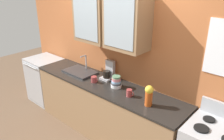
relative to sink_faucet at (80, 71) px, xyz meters
name	(u,v)px	position (x,y,z in m)	size (l,w,h in m)	color
ground_plane	(105,132)	(0.59, -0.03, -0.92)	(10.00, 10.00, 0.00)	brown
back_wall_unit	(118,44)	(0.59, 0.28, 0.53)	(4.33, 0.46, 2.70)	#B76638
counter	(105,109)	(0.59, -0.03, -0.47)	(2.63, 0.61, 0.90)	#93704C
sink_faucet	(80,71)	(0.00, 0.00, 0.00)	(0.54, 0.36, 0.28)	#2D2D30
bowl_stack	(116,82)	(0.79, 0.00, 0.06)	(0.16, 0.16, 0.17)	white
vase	(149,95)	(1.42, -0.11, 0.13)	(0.10, 0.10, 0.27)	#BF4C19
cup_near_sink	(94,79)	(0.44, -0.10, 0.03)	(0.13, 0.09, 0.09)	#993838
cup_near_bowls	(129,93)	(1.11, -0.09, 0.03)	(0.12, 0.08, 0.10)	#993838
dishwasher	(46,80)	(-1.05, -0.03, -0.47)	(0.63, 0.60, 0.90)	#ADAFB5
coffee_maker	(109,72)	(0.51, 0.15, 0.09)	(0.17, 0.20, 0.29)	#B7B7BC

